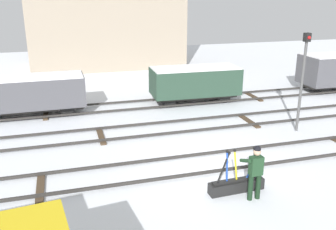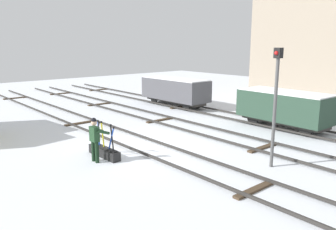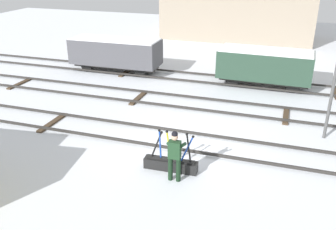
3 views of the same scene
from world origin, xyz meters
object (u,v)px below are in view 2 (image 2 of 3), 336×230
(rail_worker, at_px, (95,137))
(freight_car_mid_siding, at_px, (175,90))
(switch_lever_frame, at_px, (104,151))
(signal_post, at_px, (275,97))
(freight_car_back_track, at_px, (285,107))

(rail_worker, distance_m, freight_car_mid_siding, 12.26)
(switch_lever_frame, bearing_deg, signal_post, 37.12)
(switch_lever_frame, height_order, freight_car_back_track, freight_car_back_track)
(rail_worker, bearing_deg, switch_lever_frame, 116.89)
(signal_post, bearing_deg, rail_worker, -135.37)
(switch_lever_frame, xyz_separation_m, freight_car_back_track, (2.14, 9.62, 0.92))
(switch_lever_frame, xyz_separation_m, rail_worker, (0.30, -0.53, 0.72))
(rail_worker, distance_m, signal_post, 6.79)
(freight_car_mid_siding, bearing_deg, signal_post, -26.25)
(freight_car_mid_siding, height_order, freight_car_back_track, freight_car_mid_siding)
(signal_post, xyz_separation_m, freight_car_mid_siding, (-11.55, 5.53, -1.43))
(switch_lever_frame, distance_m, rail_worker, 0.94)
(rail_worker, relative_size, freight_car_mid_siding, 0.32)
(signal_post, bearing_deg, switch_lever_frame, -140.59)
(freight_car_mid_siding, distance_m, freight_car_back_track, 8.71)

